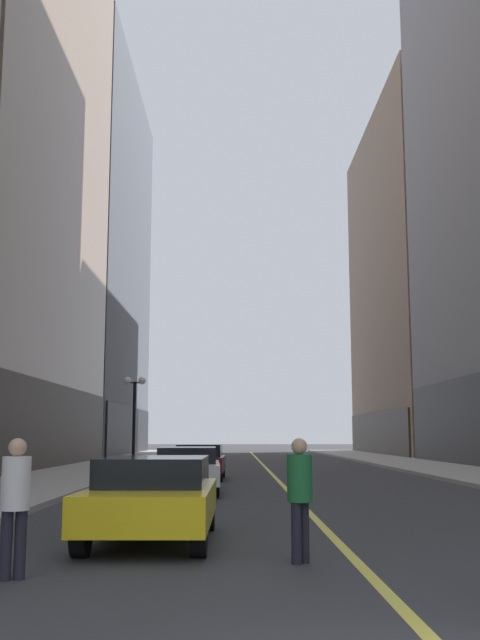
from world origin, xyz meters
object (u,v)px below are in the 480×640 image
at_px(car_yellow, 153,495).
at_px(pedestrian_in_white_shirt, 15,497).
at_px(pedestrian_in_green_parka, 300,490).
at_px(street_lamp_left_far, 134,401).
at_px(car_white, 188,468).
at_px(car_maroon, 200,460).

distance_m(car_yellow, pedestrian_in_white_shirt, 3.43).
relative_size(car_yellow, pedestrian_in_white_shirt, 2.62).
bearing_deg(pedestrian_in_green_parka, street_lamp_left_far, 102.40).
height_order(car_yellow, street_lamp_left_far, street_lamp_left_far).
xyz_separation_m(car_yellow, pedestrian_in_white_shirt, (-1.31, -3.16, 0.23)).
xyz_separation_m(car_white, pedestrian_in_green_parka, (2.25, -12.18, 0.23)).
relative_size(car_yellow, car_white, 0.90).
bearing_deg(car_white, pedestrian_in_white_shirt, -95.27).
relative_size(car_yellow, pedestrian_in_green_parka, 2.63).
bearing_deg(car_white, pedestrian_in_green_parka, -79.54).
distance_m(pedestrian_in_white_shirt, street_lamp_left_far, 26.96).
bearing_deg(car_white, street_lamp_left_far, 104.12).
distance_m(car_maroon, pedestrian_in_white_shirt, 19.92).
bearing_deg(car_yellow, car_maroon, 90.06).
height_order(car_white, pedestrian_in_white_shirt, pedestrian_in_white_shirt).
bearing_deg(pedestrian_in_white_shirt, pedestrian_in_green_parka, 17.80).
xyz_separation_m(pedestrian_in_green_parka, pedestrian_in_white_shirt, (-3.48, -1.12, 0.00)).
height_order(car_maroon, street_lamp_left_far, street_lamp_left_far).
xyz_separation_m(car_maroon, pedestrian_in_green_parka, (2.19, -18.76, 0.23)).
xyz_separation_m(car_yellow, pedestrian_in_green_parka, (2.17, -2.05, 0.23)).
distance_m(car_maroon, street_lamp_left_far, 8.12).
bearing_deg(pedestrian_in_white_shirt, car_white, 84.73).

